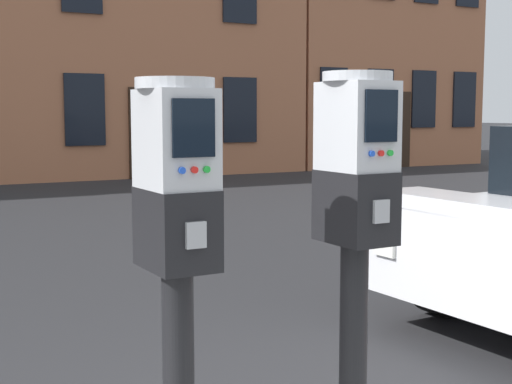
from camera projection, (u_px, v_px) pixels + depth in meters
The scene contains 2 objects.
parking_meter_near_kerb at pixel (177, 245), 1.99m from camera, with size 0.22×0.26×1.48m.
parking_meter_twin_adjacent at pixel (355, 222), 2.27m from camera, with size 0.22×0.26×1.51m.
Camera 1 is at (-1.19, -2.07, 1.52)m, focal length 50.70 mm.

